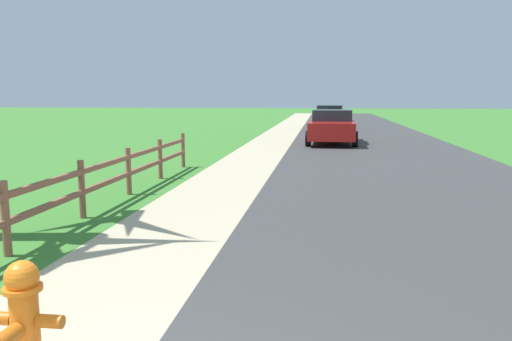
# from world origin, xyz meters

# --- Properties ---
(ground_plane) EXTENTS (120.00, 120.00, 0.00)m
(ground_plane) POSITION_xyz_m (0.00, 25.00, 0.00)
(ground_plane) COLOR #3C7B2E
(road_asphalt) EXTENTS (7.00, 66.00, 0.01)m
(road_asphalt) POSITION_xyz_m (3.50, 27.00, 0.00)
(road_asphalt) COLOR #3B3B3B
(road_asphalt) RESTS_ON ground
(curb_concrete) EXTENTS (6.00, 66.00, 0.01)m
(curb_concrete) POSITION_xyz_m (-3.00, 27.00, 0.00)
(curb_concrete) COLOR #BDB08E
(curb_concrete) RESTS_ON ground
(grass_verge) EXTENTS (5.00, 66.00, 0.00)m
(grass_verge) POSITION_xyz_m (-4.50, 27.00, 0.01)
(grass_verge) COLOR #3C7B2E
(grass_verge) RESTS_ON ground
(fire_hydrant) EXTENTS (0.60, 0.49, 0.90)m
(fire_hydrant) POSITION_xyz_m (-0.81, 1.19, 0.47)
(fire_hydrant) COLOR orange
(fire_hydrant) RESTS_ON ground
(rail_fence) EXTENTS (0.11, 12.86, 1.02)m
(rail_fence) POSITION_xyz_m (-2.72, 5.98, 0.59)
(rail_fence) COLOR brown
(rail_fence) RESTS_ON ground
(parked_suv_red) EXTENTS (2.23, 4.86, 1.48)m
(parked_suv_red) POSITION_xyz_m (1.76, 20.69, 0.74)
(parked_suv_red) COLOR maroon
(parked_suv_red) RESTS_ON ground
(parked_car_black) EXTENTS (2.19, 4.45, 1.50)m
(parked_car_black) POSITION_xyz_m (1.79, 30.64, 0.77)
(parked_car_black) COLOR black
(parked_car_black) RESTS_ON ground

